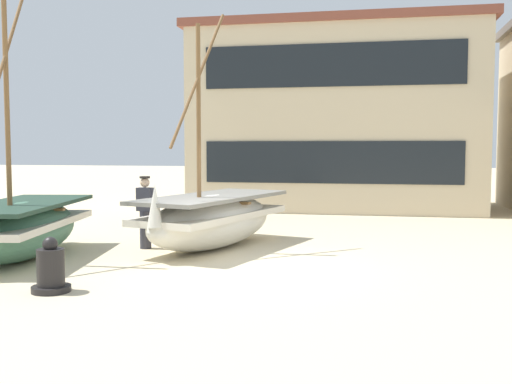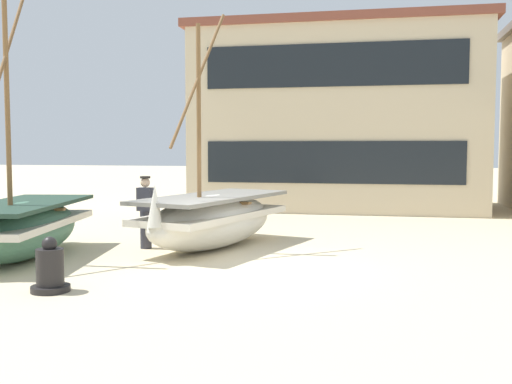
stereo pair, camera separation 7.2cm
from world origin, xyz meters
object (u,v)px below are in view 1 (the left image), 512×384
at_px(fishing_boat_near_left, 22,227).
at_px(fisherman_by_hull, 145,213).
at_px(capstan_winch, 51,270).
at_px(harbor_building_main, 337,118).
at_px(fishing_boat_centre_large, 212,219).

height_order(fishing_boat_near_left, fisherman_by_hull, fishing_boat_near_left).
distance_m(capstan_winch, harbor_building_main, 15.76).
distance_m(fisherman_by_hull, harbor_building_main, 11.64).
bearing_deg(harbor_building_main, capstan_winch, -103.51).
bearing_deg(fisherman_by_hull, fishing_boat_centre_large, 14.15).
xyz_separation_m(fishing_boat_near_left, fisherman_by_hull, (2.08, 1.73, 0.17)).
xyz_separation_m(fishing_boat_centre_large, harbor_building_main, (2.18, 10.34, 2.80)).
bearing_deg(fishing_boat_centre_large, fishing_boat_near_left, -149.58).
relative_size(capstan_winch, harbor_building_main, 0.08).
bearing_deg(harbor_building_main, fisherman_by_hull, -108.98).
distance_m(fisherman_by_hull, capstan_winch, 4.33).
distance_m(fishing_boat_near_left, harbor_building_main, 14.01).
distance_m(fishing_boat_centre_large, harbor_building_main, 10.94).
relative_size(fishing_boat_centre_large, harbor_building_main, 0.50).
height_order(fisherman_by_hull, harbor_building_main, harbor_building_main).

